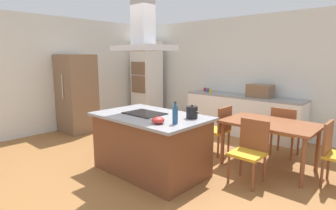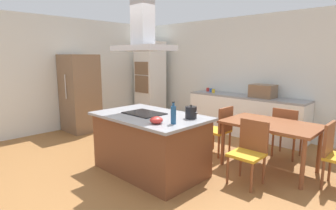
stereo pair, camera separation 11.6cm
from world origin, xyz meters
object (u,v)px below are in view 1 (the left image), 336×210
object	(u,v)px
chair_facing_island	(250,147)
range_hood	(143,33)
chair_at_right_end	(335,150)
chair_facing_back_wall	(284,129)
cooktop	(144,113)
tea_kettle	(192,112)
coffee_mug_red	(205,89)
coffee_mug_yellow	(211,91)
mixing_bowl	(158,120)
dining_table	(270,127)
chair_at_left_end	(219,127)
refrigerator	(77,94)
wall_oven_stack	(147,80)
olive_oil_bottle	(175,115)
coffee_mug_blue	(208,90)
countertop_microwave	(260,91)

from	to	relation	value
chair_facing_island	range_hood	xyz separation A→B (m)	(-1.42, -0.71, 1.59)
chair_at_right_end	chair_facing_back_wall	bearing A→B (deg)	143.99
cooktop	tea_kettle	size ratio (longest dim) A/B	2.77
cooktop	coffee_mug_red	bearing A→B (deg)	107.25
tea_kettle	coffee_mug_yellow	world-z (taller)	tea_kettle
coffee_mug_yellow	mixing_bowl	bearing A→B (deg)	-68.22
dining_table	chair_at_right_end	size ratio (longest dim) A/B	1.57
mixing_bowl	chair_facing_island	xyz separation A→B (m)	(0.82, 1.02, -0.44)
mixing_bowl	chair_at_left_end	xyz separation A→B (m)	(-0.10, 1.69, -0.44)
refrigerator	chair_facing_back_wall	world-z (taller)	refrigerator
coffee_mug_yellow	wall_oven_stack	world-z (taller)	wall_oven_stack
range_hood	wall_oven_stack	bearing A→B (deg)	136.29
olive_oil_bottle	refrigerator	world-z (taller)	refrigerator
mixing_bowl	coffee_mug_blue	bearing A→B (deg)	113.23
olive_oil_bottle	range_hood	size ratio (longest dim) A/B	0.33
chair_facing_back_wall	cooktop	bearing A→B (deg)	-124.69
wall_oven_stack	range_hood	distance (m)	3.96
chair_facing_island	chair_facing_back_wall	world-z (taller)	same
cooktop	countertop_microwave	xyz separation A→B (m)	(0.57, 2.88, 0.13)
chair_at_left_end	chair_facing_back_wall	xyz separation A→B (m)	(0.92, 0.67, 0.00)
coffee_mug_yellow	dining_table	distance (m)	2.52
countertop_microwave	chair_at_left_end	world-z (taller)	countertop_microwave
chair_at_left_end	chair_at_right_end	distance (m)	1.83
chair_at_right_end	chair_facing_back_wall	xyz separation A→B (m)	(-0.92, 0.67, 0.00)
tea_kettle	refrigerator	size ratio (longest dim) A/B	0.12
coffee_mug_blue	tea_kettle	bearing A→B (deg)	-60.28
mixing_bowl	range_hood	size ratio (longest dim) A/B	0.19
mixing_bowl	chair_facing_back_wall	size ratio (longest dim) A/B	0.19
cooktop	chair_facing_island	size ratio (longest dim) A/B	0.67
chair_at_right_end	chair_facing_back_wall	world-z (taller)	same
coffee_mug_yellow	dining_table	world-z (taller)	coffee_mug_yellow
cooktop	coffee_mug_yellow	world-z (taller)	coffee_mug_yellow
tea_kettle	dining_table	xyz separation A→B (m)	(0.68, 1.13, -0.32)
coffee_mug_yellow	countertop_microwave	bearing A→B (deg)	3.62
chair_facing_back_wall	mixing_bowl	bearing A→B (deg)	-109.23
tea_kettle	olive_oil_bottle	distance (m)	0.41
wall_oven_stack	olive_oil_bottle	bearing A→B (deg)	-38.47
olive_oil_bottle	range_hood	world-z (taller)	range_hood
coffee_mug_yellow	coffee_mug_red	bearing A→B (deg)	151.94
chair_facing_island	cooktop	bearing A→B (deg)	-153.23
chair_at_left_end	coffee_mug_blue	bearing A→B (deg)	130.31
coffee_mug_red	chair_facing_island	size ratio (longest dim) A/B	0.10
dining_table	range_hood	size ratio (longest dim) A/B	1.56
chair_facing_island	chair_at_right_end	bearing A→B (deg)	36.01
chair_at_left_end	chair_facing_island	world-z (taller)	same
refrigerator	mixing_bowl	bearing A→B (deg)	-12.56
cooktop	wall_oven_stack	xyz separation A→B (m)	(-2.77, 2.65, 0.20)
range_hood	coffee_mug_yellow	bearing A→B (deg)	102.99
cooktop	chair_facing_back_wall	distance (m)	2.52
chair_facing_island	coffee_mug_red	bearing A→B (deg)	136.23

